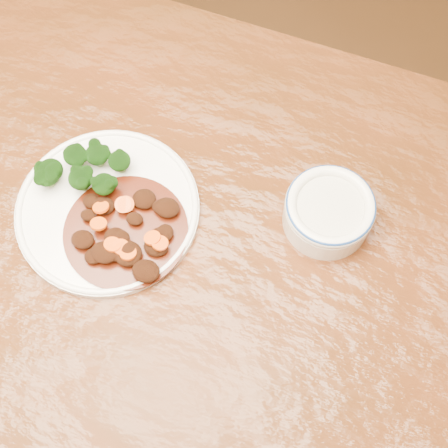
# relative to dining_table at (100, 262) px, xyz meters

# --- Properties ---
(ground) EXTENTS (4.00, 4.00, 0.00)m
(ground) POSITION_rel_dining_table_xyz_m (-0.00, 0.00, -0.67)
(ground) COLOR #462911
(ground) RESTS_ON ground
(dining_table) EXTENTS (1.56, 1.01, 0.75)m
(dining_table) POSITION_rel_dining_table_xyz_m (0.00, 0.00, 0.00)
(dining_table) COLOR #54240E
(dining_table) RESTS_ON ground
(dinner_plate) EXTENTS (0.26, 0.26, 0.02)m
(dinner_plate) POSITION_rel_dining_table_xyz_m (0.01, 0.05, 0.09)
(dinner_plate) COLOR white
(dinner_plate) RESTS_ON dining_table
(broccoli_florets) EXTENTS (0.12, 0.09, 0.04)m
(broccoli_florets) POSITION_rel_dining_table_xyz_m (-0.04, 0.09, 0.12)
(broccoli_florets) COLOR #77934C
(broccoli_florets) RESTS_ON dinner_plate
(mince_stew) EXTENTS (0.17, 0.17, 0.03)m
(mince_stew) POSITION_rel_dining_table_xyz_m (0.05, 0.02, 0.10)
(mince_stew) COLOR #441507
(mince_stew) RESTS_ON dinner_plate
(dip_bowl) EXTENTS (0.12, 0.12, 0.06)m
(dip_bowl) POSITION_rel_dining_table_xyz_m (0.31, 0.13, 0.11)
(dip_bowl) COLOR silver
(dip_bowl) RESTS_ON dining_table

